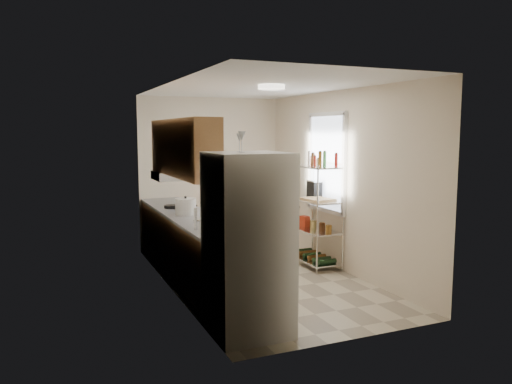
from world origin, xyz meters
TOP-DOWN VIEW (x-y plane):
  - room at (0.00, 0.00)m, footprint 2.52×4.42m
  - counter_run at (-0.92, 0.44)m, footprint 0.63×3.51m
  - upper_cabinets at (-1.05, 0.10)m, footprint 0.33×2.20m
  - range_hood at (-1.00, 0.90)m, footprint 0.50×0.60m
  - window at (1.23, 0.35)m, footprint 0.06×1.00m
  - bakers_rack at (1.00, 0.30)m, footprint 0.45×0.90m
  - ceiling_dome at (0.00, -0.30)m, footprint 0.34×0.34m
  - refrigerator at (-0.87, -1.63)m, footprint 0.75×0.75m
  - wine_glass_a at (-0.92, -1.54)m, footprint 0.06×0.06m
  - wine_glass_b at (-0.94, -1.64)m, footprint 0.07×0.07m
  - rice_cooker at (-0.96, 0.35)m, footprint 0.28×0.28m
  - frying_pan_large at (-0.98, 1.02)m, footprint 0.24×0.24m
  - frying_pan_small at (-0.91, 0.97)m, footprint 0.25×0.25m
  - cutting_board at (0.99, 0.20)m, footprint 0.42×0.51m
  - espresso_machine at (1.10, 0.49)m, footprint 0.15×0.23m
  - storage_bag at (0.96, 0.54)m, footprint 0.13×0.16m

SIDE VIEW (x-z plane):
  - counter_run at x=-0.92m, z-range 0.00..0.90m
  - storage_bag at x=0.96m, z-range 0.56..0.72m
  - refrigerator at x=-0.87m, z-range 0.00..1.81m
  - frying_pan_large at x=-0.98m, z-range 0.90..0.94m
  - frying_pan_small at x=-0.91m, z-range 0.90..0.95m
  - rice_cooker at x=-0.96m, z-range 0.90..1.12m
  - cutting_board at x=0.99m, z-range 1.01..1.04m
  - bakers_rack at x=1.00m, z-range 0.24..1.97m
  - espresso_machine at x=1.10m, z-range 1.01..1.27m
  - room at x=0.00m, z-range -0.01..2.61m
  - range_hood at x=-1.00m, z-range 1.33..1.45m
  - window at x=1.23m, z-range 0.82..2.28m
  - upper_cabinets at x=-1.05m, z-range 1.45..2.17m
  - wine_glass_a at x=-0.92m, z-range 1.81..1.99m
  - wine_glass_b at x=-0.94m, z-range 1.81..2.02m
  - ceiling_dome at x=0.00m, z-range 2.54..2.60m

